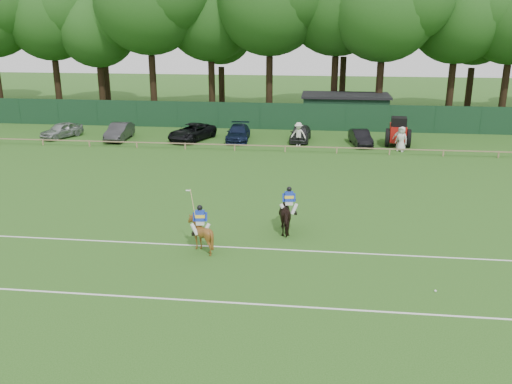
# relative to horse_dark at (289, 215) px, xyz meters

# --- Properties ---
(ground) EXTENTS (160.00, 160.00, 0.00)m
(ground) POSITION_rel_horse_dark_xyz_m (-2.30, -1.24, -0.87)
(ground) COLOR #1E4C14
(ground) RESTS_ON ground
(horse_dark) EXTENTS (1.30, 2.21, 1.75)m
(horse_dark) POSITION_rel_horse_dark_xyz_m (0.00, 0.00, 0.00)
(horse_dark) COLOR black
(horse_dark) RESTS_ON ground
(horse_chestnut) EXTENTS (1.41, 1.55, 1.55)m
(horse_chestnut) POSITION_rel_horse_dark_xyz_m (-3.75, -2.70, -0.10)
(horse_chestnut) COLOR brown
(horse_chestnut) RESTS_ON ground
(sedan_silver) EXTENTS (3.05, 4.23, 1.34)m
(sedan_silver) POSITION_rel_horse_dark_xyz_m (-21.11, 19.81, -0.21)
(sedan_silver) COLOR #A4A6A9
(sedan_silver) RESTS_ON ground
(sedan_grey) EXTENTS (1.70, 4.38, 1.42)m
(sedan_grey) POSITION_rel_horse_dark_xyz_m (-15.78, 19.59, -0.16)
(sedan_grey) COLOR #2F2F31
(sedan_grey) RESTS_ON ground
(suv_black) EXTENTS (3.90, 5.49, 1.39)m
(suv_black) POSITION_rel_horse_dark_xyz_m (-9.54, 20.18, -0.18)
(suv_black) COLOR black
(suv_black) RESTS_ON ground
(sedan_navy) EXTENTS (2.10, 4.64, 1.32)m
(sedan_navy) POSITION_rel_horse_dark_xyz_m (-5.58, 20.45, -0.22)
(sedan_navy) COLOR #101932
(sedan_navy) RESTS_ON ground
(hatch_grey) EXTENTS (1.84, 4.07, 1.36)m
(hatch_grey) POSITION_rel_horse_dark_xyz_m (-0.30, 20.92, -0.20)
(hatch_grey) COLOR #2D2D2F
(hatch_grey) RESTS_ON ground
(estate_black) EXTENTS (1.93, 3.95, 1.25)m
(estate_black) POSITION_rel_horse_dark_xyz_m (4.69, 19.95, -0.25)
(estate_black) COLOR black
(estate_black) RESTS_ON ground
(spectator_left) EXTENTS (1.35, 0.92, 1.93)m
(spectator_left) POSITION_rel_horse_dark_xyz_m (-0.38, 19.06, 0.09)
(spectator_left) COLOR silver
(spectator_left) RESTS_ON ground
(spectator_mid) EXTENTS (1.17, 0.78, 1.85)m
(spectator_mid) POSITION_rel_horse_dark_xyz_m (7.57, 18.42, 0.05)
(spectator_mid) COLOR beige
(spectator_mid) RESTS_ON ground
(spectator_right) EXTENTS (1.14, 1.04, 1.95)m
(spectator_right) POSITION_rel_horse_dark_xyz_m (7.71, 18.06, 0.10)
(spectator_right) COLOR silver
(spectator_right) RESTS_ON ground
(rider_dark) EXTENTS (0.93, 0.45, 1.41)m
(rider_dark) POSITION_rel_horse_dark_xyz_m (0.00, -0.01, 0.77)
(rider_dark) COLOR silver
(rider_dark) RESTS_ON ground
(rider_chestnut) EXTENTS (0.95, 0.55, 2.05)m
(rider_chestnut) POSITION_rel_horse_dark_xyz_m (-3.75, -2.71, 0.62)
(rider_chestnut) COLOR silver
(rider_chestnut) RESTS_ON ground
(polo_ball) EXTENTS (0.09, 0.09, 0.09)m
(polo_ball) POSITION_rel_horse_dark_xyz_m (5.92, -5.50, -0.83)
(polo_ball) COLOR silver
(polo_ball) RESTS_ON ground
(pitch_lines) EXTENTS (60.00, 5.10, 0.01)m
(pitch_lines) POSITION_rel_horse_dark_xyz_m (-2.30, -4.74, -0.87)
(pitch_lines) COLOR silver
(pitch_lines) RESTS_ON ground
(pitch_rail) EXTENTS (62.10, 0.10, 0.50)m
(pitch_rail) POSITION_rel_horse_dark_xyz_m (-2.30, 16.76, -0.43)
(pitch_rail) COLOR #997F5B
(pitch_rail) RESTS_ON ground
(perimeter_fence) EXTENTS (92.08, 0.08, 2.50)m
(perimeter_fence) POSITION_rel_horse_dark_xyz_m (-2.30, 25.76, 0.38)
(perimeter_fence) COLOR #14351E
(perimeter_fence) RESTS_ON ground
(utility_shed) EXTENTS (8.40, 4.40, 3.04)m
(utility_shed) POSITION_rel_horse_dark_xyz_m (3.70, 28.76, 0.66)
(utility_shed) COLOR #14331E
(utility_shed) RESTS_ON ground
(tree_row) EXTENTS (96.00, 12.00, 21.00)m
(tree_row) POSITION_rel_horse_dark_xyz_m (-0.30, 33.76, -0.87)
(tree_row) COLOR #26561C
(tree_row) RESTS_ON ground
(tractor) EXTENTS (2.12, 2.98, 2.38)m
(tractor) POSITION_rel_horse_dark_xyz_m (7.70, 20.10, 0.25)
(tractor) COLOR #AE1410
(tractor) RESTS_ON ground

